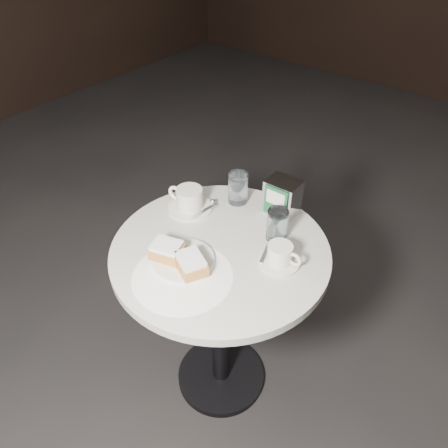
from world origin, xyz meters
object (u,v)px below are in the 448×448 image
beignet_plate (181,258)px  water_glass_left (238,189)px  coffee_cup_right (280,256)px  coffee_cup_left (189,200)px  water_glass_right (277,225)px  napkin_dispenser (282,197)px  cafe_table (220,290)px

beignet_plate → water_glass_left: size_ratio=1.84×
coffee_cup_right → water_glass_left: 0.34m
coffee_cup_left → coffee_cup_right: 0.40m
coffee_cup_right → water_glass_right: 0.12m
napkin_dispenser → coffee_cup_left: bearing=-147.4°
coffee_cup_right → coffee_cup_left: bearing=171.4°
cafe_table → beignet_plate: (-0.05, -0.13, 0.22)m
water_glass_right → coffee_cup_right: bearing=-51.7°
water_glass_right → napkin_dispenser: 0.14m
cafe_table → napkin_dispenser: bearing=79.6°
beignet_plate → water_glass_right: bearing=60.5°
cafe_table → coffee_cup_left: size_ratio=4.14×
cafe_table → coffee_cup_right: coffee_cup_right is taller
cafe_table → beignet_plate: bearing=-109.9°
coffee_cup_left → water_glass_right: size_ratio=1.66×
beignet_plate → water_glass_left: bearing=99.1°
beignet_plate → water_glass_right: (0.16, 0.28, 0.03)m
coffee_cup_left → water_glass_left: water_glass_left is taller
cafe_table → coffee_cup_left: (-0.21, 0.09, 0.23)m
coffee_cup_left → water_glass_left: (0.11, 0.14, 0.02)m
water_glass_right → napkin_dispenser: bearing=116.0°
coffee_cup_left → water_glass_right: 0.33m
cafe_table → water_glass_right: 0.31m
coffee_cup_right → water_glass_right: (-0.07, 0.09, 0.02)m
water_glass_left → coffee_cup_right: bearing=-31.0°
beignet_plate → water_glass_right: water_glass_right is taller
coffee_cup_left → water_glass_right: (0.33, 0.06, 0.02)m
coffee_cup_left → napkin_dispenser: bearing=26.1°
water_glass_left → water_glass_right: 0.23m
cafe_table → napkin_dispenser: napkin_dispenser is taller
coffee_cup_right → water_glass_left: size_ratio=1.25×
water_glass_left → coffee_cup_left: bearing=-127.6°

